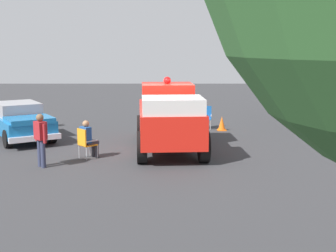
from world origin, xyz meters
TOP-DOWN VIEW (x-y plane):
  - ground_plane at (0.00, 0.00)m, footprint 60.00×60.00m
  - vintage_fire_truck at (0.14, -0.02)m, footprint 2.65×6.08m
  - classic_hot_rod at (-5.85, 1.84)m, footprint 3.84×4.69m
  - lawn_chair_near_truck at (-2.66, -1.47)m, footprint 0.69×0.69m
  - lawn_chair_by_car at (1.84, 4.32)m, footprint 0.57×0.56m
  - spectator_seated at (-2.57, -1.38)m, footprint 0.64×0.64m
  - spectator_standing at (-3.83, -2.56)m, footprint 0.50×0.55m
  - traffic_cone at (2.52, 3.82)m, footprint 0.40×0.40m

SIDE VIEW (x-z plane):
  - ground_plane at x=0.00m, z-range 0.00..0.00m
  - traffic_cone at x=2.52m, z-range -0.01..0.63m
  - lawn_chair_near_truck at x=-2.66m, z-range 0.08..1.10m
  - lawn_chair_by_car at x=1.84m, z-range 0.08..1.10m
  - spectator_seated at x=-2.57m, z-range 0.05..1.34m
  - classic_hot_rod at x=-5.85m, z-range 0.02..1.48m
  - spectator_standing at x=-3.83m, z-range 0.13..1.80m
  - vintage_fire_truck at x=0.14m, z-range -0.10..2.49m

